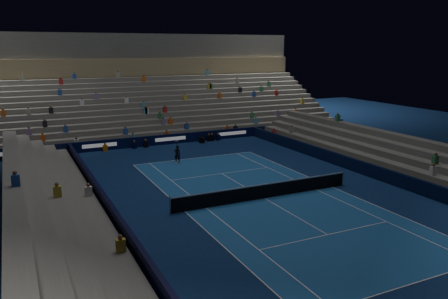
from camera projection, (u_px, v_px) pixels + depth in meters
The scene contains 11 objects.
ground at pixel (264, 198), 28.81m from camera, with size 90.00×90.00×0.00m, color #0C214D.
court_surface at pixel (264, 198), 28.81m from camera, with size 10.97×23.77×0.01m, color #1B5397.
sponsor_barrier_far at pixel (170, 139), 44.94m from camera, with size 44.00×0.25×1.00m, color black.
sponsor_barrier_east at pixel (378, 173), 32.81m from camera, with size 0.25×37.00×1.00m, color black.
sponsor_barrier_west at pixel (113, 215), 24.59m from camera, with size 0.25×37.00×1.00m, color black.
grandstand_main at pixel (143, 101), 52.55m from camera, with size 44.00×15.20×11.20m.
grandstand_east at pixel (413, 162), 34.19m from camera, with size 5.00×37.00×2.50m.
grandstand_west at pixel (45, 218), 23.03m from camera, with size 5.00×37.00×2.50m.
tennis_net at pixel (264, 191), 28.70m from camera, with size 12.90×0.10×1.10m.
tennis_player at pixel (177, 154), 37.44m from camera, with size 0.56×0.37×1.53m, color black.
broadcast_camera at pixel (202, 140), 45.48m from camera, with size 0.45×0.89×0.58m.
Camera 1 is at (-14.25, -23.52, 9.51)m, focal length 35.80 mm.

